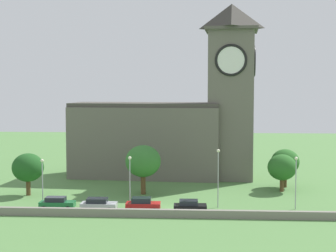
% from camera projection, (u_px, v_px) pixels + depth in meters
% --- Properties ---
extents(ground_plane, '(200.00, 200.00, 0.00)m').
position_uv_depth(ground_plane, '(177.00, 187.00, 82.52)').
color(ground_plane, '#517F42').
extents(church, '(33.30, 12.21, 30.33)m').
position_uv_depth(church, '(175.00, 123.00, 91.56)').
color(church, '#666056').
rests_on(church, ground).
extents(quay_barrier, '(59.34, 0.70, 1.00)m').
position_uv_depth(quay_barrier, '(170.00, 213.00, 63.34)').
color(quay_barrier, gray).
rests_on(quay_barrier, ground).
extents(car_green, '(4.60, 2.14, 1.65)m').
position_uv_depth(car_green, '(57.00, 203.00, 67.59)').
color(car_green, '#1E6B38').
rests_on(car_green, ground).
extents(car_silver, '(4.64, 2.30, 1.66)m').
position_uv_depth(car_silver, '(98.00, 204.00, 66.81)').
color(car_silver, silver).
rests_on(car_silver, ground).
extents(car_red, '(4.48, 2.39, 1.79)m').
position_uv_depth(car_red, '(143.00, 204.00, 66.49)').
color(car_red, red).
rests_on(car_red, ground).
extents(car_black, '(4.23, 2.36, 1.63)m').
position_uv_depth(car_black, '(190.00, 206.00, 65.76)').
color(car_black, black).
rests_on(car_black, ground).
extents(streetlamp_west_end, '(0.44, 0.44, 6.49)m').
position_uv_depth(streetlamp_west_end, '(42.00, 175.00, 68.54)').
color(streetlamp_west_end, '#9EA0A5').
rests_on(streetlamp_west_end, ground).
extents(streetlamp_west_mid, '(0.44, 0.44, 6.89)m').
position_uv_depth(streetlamp_west_mid, '(130.00, 173.00, 68.15)').
color(streetlamp_west_mid, '#9EA0A5').
rests_on(streetlamp_west_mid, ground).
extents(streetlamp_central, '(0.44, 0.44, 7.83)m').
position_uv_depth(streetlamp_central, '(218.00, 169.00, 68.33)').
color(streetlamp_central, '#9EA0A5').
rests_on(streetlamp_central, ground).
extents(streetlamp_east_mid, '(0.44, 0.44, 6.95)m').
position_uv_depth(streetlamp_east_mid, '(296.00, 174.00, 67.33)').
color(streetlamp_east_mid, '#9EA0A5').
rests_on(streetlamp_east_mid, ground).
extents(tree_by_tower, '(5.29, 5.29, 7.38)m').
position_uv_depth(tree_by_tower, '(143.00, 161.00, 76.94)').
color(tree_by_tower, brown).
rests_on(tree_by_tower, ground).
extents(tree_riverside_west, '(4.42, 4.42, 5.75)m').
position_uv_depth(tree_riverside_west, '(282.00, 167.00, 78.96)').
color(tree_riverside_west, brown).
rests_on(tree_riverside_west, ground).
extents(tree_riverside_east, '(4.66, 4.66, 6.26)m').
position_uv_depth(tree_riverside_east, '(28.00, 168.00, 76.15)').
color(tree_riverside_east, brown).
rests_on(tree_riverside_east, ground).
extents(tree_churchyard, '(4.51, 4.51, 6.12)m').
position_uv_depth(tree_churchyard, '(285.00, 162.00, 82.37)').
color(tree_churchyard, brown).
rests_on(tree_churchyard, ground).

